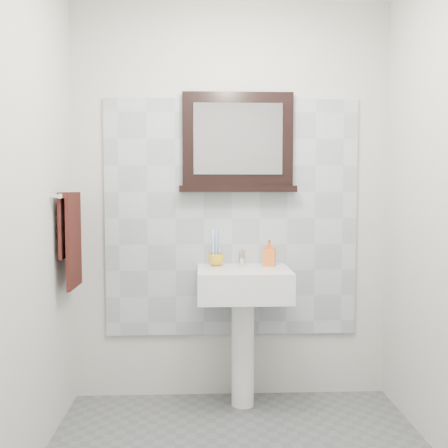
# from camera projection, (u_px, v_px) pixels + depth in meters

# --- Properties ---
(back_wall) EXTENTS (2.00, 0.01, 2.50)m
(back_wall) POSITION_uv_depth(u_px,v_px,m) (231.00, 202.00, 3.33)
(back_wall) COLOR beige
(back_wall) RESTS_ON ground
(front_wall) EXTENTS (2.00, 0.01, 2.50)m
(front_wall) POSITION_uv_depth(u_px,v_px,m) (287.00, 230.00, 1.14)
(front_wall) COLOR beige
(front_wall) RESTS_ON ground
(left_wall) EXTENTS (0.01, 2.20, 2.50)m
(left_wall) POSITION_uv_depth(u_px,v_px,m) (8.00, 210.00, 2.20)
(left_wall) COLOR beige
(left_wall) RESTS_ON ground
(splashback) EXTENTS (1.60, 0.02, 1.50)m
(splashback) POSITION_uv_depth(u_px,v_px,m) (232.00, 218.00, 3.33)
(splashback) COLOR #A6B0B4
(splashback) RESTS_ON back_wall
(pedestal_sink) EXTENTS (0.55, 0.44, 0.96)m
(pedestal_sink) POSITION_uv_depth(u_px,v_px,m) (244.00, 299.00, 3.15)
(pedestal_sink) COLOR white
(pedestal_sink) RESTS_ON ground
(toothbrush_cup) EXTENTS (0.12, 0.12, 0.08)m
(toothbrush_cup) POSITION_uv_depth(u_px,v_px,m) (216.00, 260.00, 3.24)
(toothbrush_cup) COLOR gold
(toothbrush_cup) RESTS_ON pedestal_sink
(toothbrushes) EXTENTS (0.05, 0.04, 0.21)m
(toothbrushes) POSITION_uv_depth(u_px,v_px,m) (216.00, 246.00, 3.24)
(toothbrushes) COLOR white
(toothbrushes) RESTS_ON toothbrush_cup
(soap_dispenser) EXTENTS (0.09, 0.09, 0.16)m
(soap_dispenser) POSITION_uv_depth(u_px,v_px,m) (269.00, 253.00, 3.24)
(soap_dispenser) COLOR #F3431C
(soap_dispenser) RESTS_ON pedestal_sink
(framed_mirror) EXTENTS (0.73, 0.11, 0.62)m
(framed_mirror) POSITION_uv_depth(u_px,v_px,m) (238.00, 145.00, 3.27)
(framed_mirror) COLOR black
(framed_mirror) RESTS_ON back_wall
(towel_bar) EXTENTS (0.07, 0.40, 0.03)m
(towel_bar) POSITION_uv_depth(u_px,v_px,m) (69.00, 196.00, 2.99)
(towel_bar) COLOR silver
(towel_bar) RESTS_ON left_wall
(hand_towel) EXTENTS (0.06, 0.30, 0.55)m
(hand_towel) POSITION_uv_depth(u_px,v_px,m) (71.00, 232.00, 3.00)
(hand_towel) COLOR black
(hand_towel) RESTS_ON towel_bar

